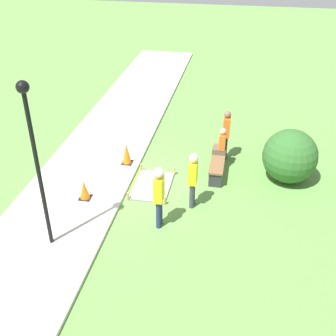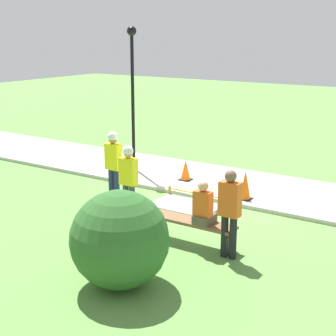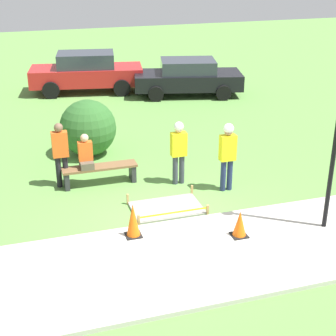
{
  "view_description": "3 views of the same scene",
  "coord_description": "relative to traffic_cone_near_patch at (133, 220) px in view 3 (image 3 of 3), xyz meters",
  "views": [
    {
      "loc": [
        10.59,
        3.16,
        7.23
      ],
      "look_at": [
        0.21,
        1.2,
        0.79
      ],
      "focal_mm": 45.0,
      "sensor_mm": 36.0,
      "label": 1
    },
    {
      "loc": [
        -6.12,
        10.96,
        4.18
      ],
      "look_at": [
        0.24,
        1.3,
        1.11
      ],
      "focal_mm": 55.0,
      "sensor_mm": 36.0,
      "label": 2
    },
    {
      "loc": [
        -3.04,
        -9.69,
        5.81
      ],
      "look_at": [
        0.36,
        1.38,
        0.77
      ],
      "focal_mm": 55.0,
      "sensor_mm": 36.0,
      "label": 3
    }
  ],
  "objects": [
    {
      "name": "wet_concrete_patch",
      "position": [
        1.08,
        1.09,
        -0.44
      ],
      "size": [
        1.71,
        1.15,
        0.27
      ],
      "color": "gray",
      "rests_on": "ground_plane"
    },
    {
      "name": "bystander_in_orange_shirt",
      "position": [
        -1.13,
        3.14,
        0.51
      ],
      "size": [
        0.4,
        0.23,
        1.73
      ],
      "color": "black",
      "rests_on": "ground_plane"
    },
    {
      "name": "parked_car_black",
      "position": [
        4.91,
        10.63,
        0.29
      ],
      "size": [
        4.71,
        2.82,
        1.48
      ],
      "rotation": [
        0.0,
        0.0,
        -0.24
      ],
      "color": "black",
      "rests_on": "ground_plane"
    },
    {
      "name": "traffic_cone_near_patch",
      "position": [
        0.0,
        0.0,
        0.0
      ],
      "size": [
        0.34,
        0.34,
        0.75
      ],
      "color": "black",
      "rests_on": "sidewalk"
    },
    {
      "name": "sidewalk",
      "position": [
        0.95,
        -1.12,
        -0.42
      ],
      "size": [
        28.0,
        3.04,
        0.1
      ],
      "color": "#BCB7AD",
      "rests_on": "ground_plane"
    },
    {
      "name": "person_seated_on_bench",
      "position": [
        -0.51,
        3.03,
        0.39
      ],
      "size": [
        0.36,
        0.44,
        0.89
      ],
      "color": "brown",
      "rests_on": "park_bench"
    },
    {
      "name": "shrub_rounded_near",
      "position": [
        -0.12,
        5.16,
        0.37
      ],
      "size": [
        1.68,
        1.68,
        1.68
      ],
      "color": "#2D6028",
      "rests_on": "ground_plane"
    },
    {
      "name": "worker_assistant",
      "position": [
        1.8,
        2.42,
        0.54
      ],
      "size": [
        0.4,
        0.25,
        1.71
      ],
      "color": "#383D47",
      "rests_on": "ground_plane"
    },
    {
      "name": "worker_supervisor",
      "position": [
        2.85,
        1.68,
        0.61
      ],
      "size": [
        0.4,
        0.26,
        1.8
      ],
      "color": "navy",
      "rests_on": "ground_plane"
    },
    {
      "name": "ground_plane",
      "position": [
        0.95,
        0.4,
        -0.47
      ],
      "size": [
        60.0,
        60.0,
        0.0
      ],
      "primitive_type": "plane",
      "color": "#5B8E42"
    },
    {
      "name": "park_bench",
      "position": [
        -0.18,
        2.98,
        -0.1
      ],
      "size": [
        1.95,
        0.44,
        0.52
      ],
      "color": "#2D2D33",
      "rests_on": "ground_plane"
    },
    {
      "name": "traffic_cone_far_patch",
      "position": [
        2.16,
        -0.66,
        -0.08
      ],
      "size": [
        0.34,
        0.34,
        0.59
      ],
      "color": "black",
      "rests_on": "sidewalk"
    },
    {
      "name": "parked_car_red",
      "position": [
        0.95,
        12.34,
        0.39
      ],
      "size": [
        4.9,
        2.59,
        1.67
      ],
      "rotation": [
        0.0,
        0.0,
        -0.17
      ],
      "color": "red",
      "rests_on": "ground_plane"
    }
  ]
}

